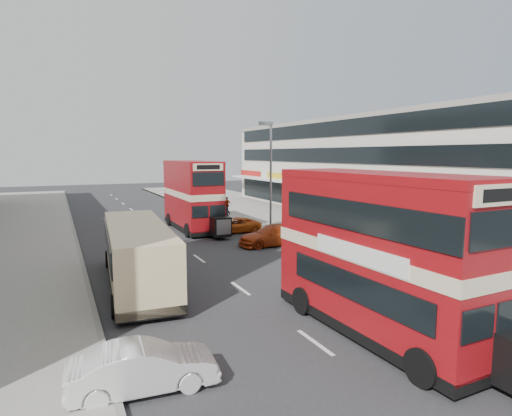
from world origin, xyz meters
TOP-DOWN VIEW (x-y plane):
  - ground at (0.00, 0.00)m, footprint 160.00×160.00m
  - road_surface at (0.00, 20.00)m, footprint 12.00×90.00m
  - pavement_right at (12.00, 20.00)m, footprint 12.00×90.00m
  - kerb_left at (-6.10, 20.00)m, footprint 0.20×90.00m
  - kerb_right at (6.10, 20.00)m, footprint 0.20×90.00m
  - commercial_row at (19.95, 22.00)m, footprint 9.90×46.20m
  - street_lamp at (6.52, 18.00)m, footprint 1.00×0.20m
  - bus_main at (2.22, 1.69)m, footprint 2.80×9.38m
  - bus_second at (2.45, 23.31)m, footprint 2.66×9.46m
  - coach at (-3.99, 10.43)m, footprint 3.21×9.95m
  - car_left_front at (-5.40, 1.51)m, footprint 3.78×1.57m
  - car_right_a at (5.46, 15.42)m, footprint 4.62×1.88m
  - car_right_b at (4.86, 20.68)m, footprint 4.23×2.32m
  - pedestrian_near at (8.53, 12.28)m, footprint 0.74×0.50m
  - pedestrian_far at (7.97, 30.14)m, footprint 0.93×0.40m
  - cyclist at (4.52, 21.25)m, footprint 0.64×1.55m

SIDE VIEW (x-z plane):
  - ground at x=0.00m, z-range 0.00..0.00m
  - road_surface at x=0.00m, z-range 0.00..0.01m
  - pavement_right at x=12.00m, z-range 0.00..0.15m
  - kerb_left at x=-6.10m, z-range -0.01..0.15m
  - kerb_right at x=6.10m, z-range -0.01..0.15m
  - car_right_b at x=4.86m, z-range 0.00..1.12m
  - car_left_front at x=-5.40m, z-range 0.00..1.21m
  - car_right_a at x=5.46m, z-range 0.00..1.34m
  - cyclist at x=4.52m, z-range -0.31..1.66m
  - pedestrian_far at x=7.97m, z-range 0.15..1.73m
  - pedestrian_near at x=8.53m, z-range 0.15..2.14m
  - coach at x=-3.99m, z-range 0.23..2.83m
  - bus_main at x=2.22m, z-range 0.14..5.29m
  - bus_second at x=2.45m, z-range 0.14..5.34m
  - commercial_row at x=19.95m, z-range 0.05..9.35m
  - street_lamp at x=6.52m, z-range 0.72..8.85m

